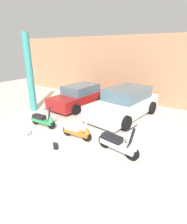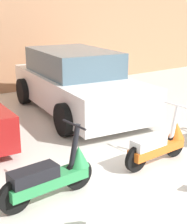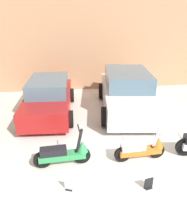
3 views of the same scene
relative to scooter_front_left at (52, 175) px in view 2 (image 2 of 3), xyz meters
The scene contains 4 objects.
scooter_front_left is the anchor object (origin of this frame).
scooter_front_right 1.99m from the scooter_front_left, ahead, with size 1.36×0.49×0.95m.
car_rear_center 4.13m from the scooter_front_left, 52.59° to the left, with size 2.55×4.60×1.50m.
placard_near_left_scooter 0.91m from the scooter_front_left, 85.32° to the right, with size 0.20×0.17×0.26m.
Camera 2 is at (-3.53, -2.55, 2.50)m, focal length 55.00 mm.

